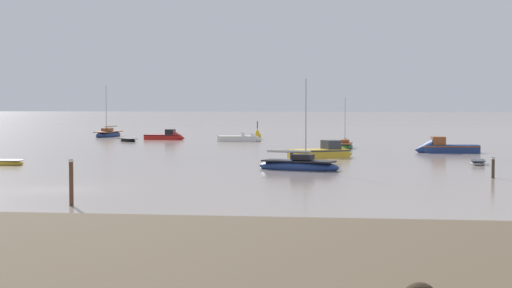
{
  "coord_description": "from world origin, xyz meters",
  "views": [
    {
      "loc": [
        14.98,
        -38.42,
        4.28
      ],
      "look_at": [
        6.15,
        30.92,
        0.8
      ],
      "focal_mm": 56.6,
      "sensor_mm": 36.0,
      "label": 1
    }
  ],
  "objects_px": {
    "sailboat_moored_0": "(345,146)",
    "sailboat_moored_3": "(108,134)",
    "rowboat_moored_0": "(1,163)",
    "rowboat_moored_3": "(128,140)",
    "motorboat_moored_3": "(244,139)",
    "motorboat_moored_0": "(441,149)",
    "rowboat_moored_5": "(478,163)",
    "mooring_post_near": "(493,168)",
    "motorboat_moored_2": "(168,137)",
    "channel_buoy": "(257,135)",
    "sailboat_moored_2": "(299,166)",
    "motorboat_moored_1": "(328,154)",
    "mooring_post_left": "(71,184)"
  },
  "relations": [
    {
      "from": "sailboat_moored_0",
      "to": "rowboat_moored_0",
      "type": "bearing_deg",
      "value": -40.95
    },
    {
      "from": "rowboat_moored_3",
      "to": "motorboat_moored_3",
      "type": "height_order",
      "value": "motorboat_moored_3"
    },
    {
      "from": "motorboat_moored_0",
      "to": "motorboat_moored_2",
      "type": "xyz_separation_m",
      "value": [
        -29.82,
        22.41,
        -0.04
      ]
    },
    {
      "from": "sailboat_moored_3",
      "to": "rowboat_moored_0",
      "type": "bearing_deg",
      "value": 16.78
    },
    {
      "from": "sailboat_moored_0",
      "to": "mooring_post_near",
      "type": "relative_size",
      "value": 3.86
    },
    {
      "from": "mooring_post_left",
      "to": "motorboat_moored_3",
      "type": "bearing_deg",
      "value": 90.94
    },
    {
      "from": "sailboat_moored_0",
      "to": "motorboat_moored_1",
      "type": "height_order",
      "value": "sailboat_moored_0"
    },
    {
      "from": "mooring_post_left",
      "to": "motorboat_moored_1",
      "type": "bearing_deg",
      "value": 73.43
    },
    {
      "from": "motorboat_moored_1",
      "to": "mooring_post_near",
      "type": "distance_m",
      "value": 19.69
    },
    {
      "from": "motorboat_moored_1",
      "to": "mooring_post_near",
      "type": "height_order",
      "value": "motorboat_moored_1"
    },
    {
      "from": "channel_buoy",
      "to": "motorboat_moored_3",
      "type": "bearing_deg",
      "value": -93.54
    },
    {
      "from": "rowboat_moored_0",
      "to": "motorboat_moored_3",
      "type": "bearing_deg",
      "value": -111.15
    },
    {
      "from": "rowboat_moored_5",
      "to": "mooring_post_left",
      "type": "relative_size",
      "value": 1.37
    },
    {
      "from": "motorboat_moored_1",
      "to": "motorboat_moored_2",
      "type": "distance_m",
      "value": 36.07
    },
    {
      "from": "motorboat_moored_0",
      "to": "sailboat_moored_3",
      "type": "height_order",
      "value": "sailboat_moored_3"
    },
    {
      "from": "motorboat_moored_2",
      "to": "mooring_post_left",
      "type": "height_order",
      "value": "mooring_post_left"
    },
    {
      "from": "sailboat_moored_0",
      "to": "motorboat_moored_3",
      "type": "xyz_separation_m",
      "value": [
        -11.66,
        12.44,
        0.02
      ]
    },
    {
      "from": "motorboat_moored_2",
      "to": "sailboat_moored_2",
      "type": "bearing_deg",
      "value": -64.34
    },
    {
      "from": "sailboat_moored_3",
      "to": "motorboat_moored_3",
      "type": "height_order",
      "value": "sailboat_moored_3"
    },
    {
      "from": "sailboat_moored_0",
      "to": "sailboat_moored_2",
      "type": "height_order",
      "value": "sailboat_moored_2"
    },
    {
      "from": "mooring_post_left",
      "to": "motorboat_moored_0",
      "type": "bearing_deg",
      "value": 64.13
    },
    {
      "from": "sailboat_moored_2",
      "to": "sailboat_moored_3",
      "type": "relative_size",
      "value": 0.89
    },
    {
      "from": "sailboat_moored_3",
      "to": "mooring_post_left",
      "type": "height_order",
      "value": "sailboat_moored_3"
    },
    {
      "from": "motorboat_moored_0",
      "to": "rowboat_moored_5",
      "type": "distance_m",
      "value": 13.65
    },
    {
      "from": "rowboat_moored_0",
      "to": "motorboat_moored_2",
      "type": "height_order",
      "value": "motorboat_moored_2"
    },
    {
      "from": "sailboat_moored_0",
      "to": "sailboat_moored_3",
      "type": "height_order",
      "value": "sailboat_moored_3"
    },
    {
      "from": "channel_buoy",
      "to": "sailboat_moored_0",
      "type": "bearing_deg",
      "value": -61.58
    },
    {
      "from": "rowboat_moored_0",
      "to": "sailboat_moored_3",
      "type": "height_order",
      "value": "sailboat_moored_3"
    },
    {
      "from": "sailboat_moored_0",
      "to": "channel_buoy",
      "type": "height_order",
      "value": "sailboat_moored_0"
    },
    {
      "from": "motorboat_moored_2",
      "to": "motorboat_moored_3",
      "type": "height_order",
      "value": "motorboat_moored_2"
    },
    {
      "from": "motorboat_moored_0",
      "to": "rowboat_moored_3",
      "type": "bearing_deg",
      "value": -30.14
    },
    {
      "from": "rowboat_moored_3",
      "to": "channel_buoy",
      "type": "relative_size",
      "value": 1.29
    },
    {
      "from": "rowboat_moored_0",
      "to": "mooring_post_near",
      "type": "distance_m",
      "value": 33.16
    },
    {
      "from": "motorboat_moored_1",
      "to": "motorboat_moored_2",
      "type": "height_order",
      "value": "motorboat_moored_1"
    },
    {
      "from": "rowboat_moored_5",
      "to": "mooring_post_near",
      "type": "distance_m",
      "value": 10.79
    },
    {
      "from": "rowboat_moored_5",
      "to": "motorboat_moored_3",
      "type": "distance_m",
      "value": 38.65
    },
    {
      "from": "motorboat_moored_3",
      "to": "rowboat_moored_3",
      "type": "bearing_deg",
      "value": -177.47
    },
    {
      "from": "motorboat_moored_1",
      "to": "channel_buoy",
      "type": "bearing_deg",
      "value": 76.96
    },
    {
      "from": "motorboat_moored_0",
      "to": "motorboat_moored_1",
      "type": "height_order",
      "value": "motorboat_moored_0"
    },
    {
      "from": "rowboat_moored_3",
      "to": "mooring_post_near",
      "type": "xyz_separation_m",
      "value": [
        33.78,
        -41.46,
        0.45
      ]
    },
    {
      "from": "sailboat_moored_0",
      "to": "rowboat_moored_0",
      "type": "relative_size",
      "value": 1.55
    },
    {
      "from": "sailboat_moored_2",
      "to": "motorboat_moored_3",
      "type": "relative_size",
      "value": 1.18
    },
    {
      "from": "sailboat_moored_0",
      "to": "sailboat_moored_3",
      "type": "xyz_separation_m",
      "value": [
        -31.11,
        23.49,
        0.08
      ]
    },
    {
      "from": "sailboat_moored_0",
      "to": "sailboat_moored_2",
      "type": "distance_m",
      "value": 26.23
    },
    {
      "from": "motorboat_moored_3",
      "to": "sailboat_moored_2",
      "type": "bearing_deg",
      "value": -80.87
    },
    {
      "from": "sailboat_moored_0",
      "to": "rowboat_moored_3",
      "type": "distance_m",
      "value": 27.09
    },
    {
      "from": "rowboat_moored_0",
      "to": "sailboat_moored_0",
      "type": "bearing_deg",
      "value": -137.11
    },
    {
      "from": "sailboat_moored_2",
      "to": "motorboat_moored_3",
      "type": "distance_m",
      "value": 39.59
    },
    {
      "from": "rowboat_moored_5",
      "to": "motorboat_moored_3",
      "type": "xyz_separation_m",
      "value": [
        -21.32,
        32.24,
        0.12
      ]
    },
    {
      "from": "rowboat_moored_5",
      "to": "mooring_post_near",
      "type": "relative_size",
      "value": 2.23
    }
  ]
}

